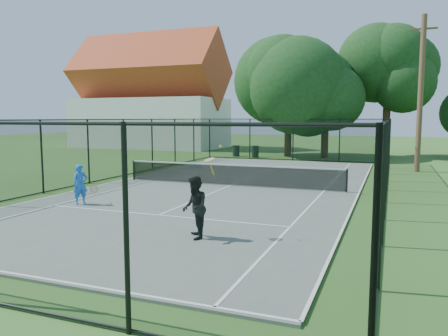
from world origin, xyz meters
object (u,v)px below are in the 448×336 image
(player_blue, at_px, (80,184))
(player_black, at_px, (195,207))
(tennis_net, at_px, (230,174))
(trash_bin_left, at_px, (236,151))
(utility_pole, at_px, (421,93))
(trash_bin_right, at_px, (255,152))

(player_blue, xyz_separation_m, player_black, (5.53, -2.52, 0.09))
(tennis_net, height_order, trash_bin_left, tennis_net)
(tennis_net, relative_size, utility_pole, 1.16)
(player_black, bearing_deg, trash_bin_right, 103.32)
(tennis_net, xyz_separation_m, trash_bin_left, (-4.95, 14.73, -0.14))
(tennis_net, distance_m, player_blue, 6.76)
(utility_pole, height_order, player_blue, utility_pole)
(trash_bin_left, height_order, player_blue, player_blue)
(utility_pole, distance_m, player_blue, 19.08)
(utility_pole, bearing_deg, trash_bin_left, 156.18)
(trash_bin_left, height_order, player_black, player_black)
(player_blue, distance_m, player_black, 6.08)
(tennis_net, xyz_separation_m, utility_pole, (8.02, 9.00, 3.84))
(tennis_net, height_order, trash_bin_right, tennis_net)
(tennis_net, xyz_separation_m, player_black, (2.14, -8.37, 0.27))
(trash_bin_left, height_order, trash_bin_right, trash_bin_right)
(utility_pole, bearing_deg, tennis_net, -131.71)
(trash_bin_right, bearing_deg, player_black, -76.68)
(trash_bin_left, bearing_deg, trash_bin_right, -15.83)
(player_blue, height_order, player_black, player_black)
(trash_bin_right, bearing_deg, trash_bin_left, 164.17)
(player_blue, relative_size, player_black, 0.60)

